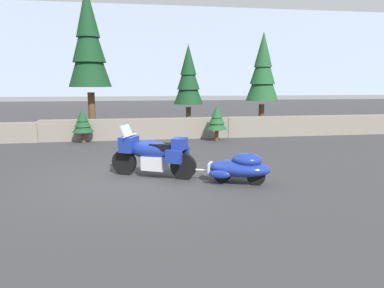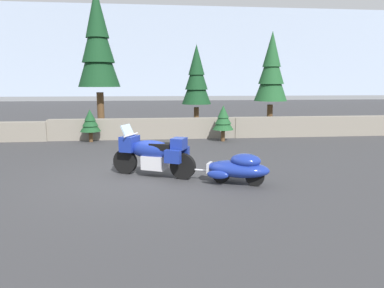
% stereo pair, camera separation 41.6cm
% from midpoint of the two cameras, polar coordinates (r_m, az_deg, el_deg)
% --- Properties ---
extents(ground_plane, '(80.00, 80.00, 0.00)m').
position_cam_midpoint_polar(ground_plane, '(9.06, -10.18, -5.62)').
color(ground_plane, '#38383A').
extents(stone_guard_wall, '(24.00, 0.54, 0.90)m').
position_cam_midpoint_polar(stone_guard_wall, '(15.24, -8.44, 2.40)').
color(stone_guard_wall, gray).
rests_on(stone_guard_wall, ground).
extents(distant_ridgeline, '(240.00, 80.00, 16.00)m').
position_cam_midpoint_polar(distant_ridgeline, '(105.26, -9.25, 12.87)').
color(distant_ridgeline, '#99A8BF').
rests_on(distant_ridgeline, ground).
extents(touring_motorcycle, '(2.15, 1.32, 1.33)m').
position_cam_midpoint_polar(touring_motorcycle, '(9.06, -7.76, -1.51)').
color(touring_motorcycle, black).
rests_on(touring_motorcycle, ground).
extents(car_shaped_trailer, '(2.14, 1.28, 0.76)m').
position_cam_midpoint_polar(car_shaped_trailer, '(8.45, 6.36, -3.78)').
color(car_shaped_trailer, black).
rests_on(car_shaped_trailer, ground).
extents(pine_tree_tall, '(1.96, 1.96, 6.80)m').
position_cam_midpoint_polar(pine_tree_tall, '(17.48, -17.23, 15.60)').
color(pine_tree_tall, brown).
rests_on(pine_tree_tall, ground).
extents(pine_tree_secondary, '(1.55, 1.55, 4.79)m').
position_cam_midpoint_polar(pine_tree_secondary, '(17.24, 10.79, 11.73)').
color(pine_tree_secondary, brown).
rests_on(pine_tree_secondary, ground).
extents(pine_tree_far_right, '(1.43, 1.43, 4.24)m').
position_cam_midpoint_polar(pine_tree_far_right, '(17.25, -1.30, 10.76)').
color(pine_tree_far_right, brown).
rests_on(pine_tree_far_right, ground).
extents(pine_sapling_near, '(0.87, 0.87, 1.50)m').
position_cam_midpoint_polar(pine_sapling_near, '(14.57, 3.25, 4.14)').
color(pine_sapling_near, brown).
rests_on(pine_sapling_near, ground).
extents(pine_sapling_farther, '(0.84, 0.84, 1.34)m').
position_cam_midpoint_polar(pine_sapling_farther, '(14.88, -18.19, 3.39)').
color(pine_sapling_farther, brown).
rests_on(pine_sapling_farther, ground).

